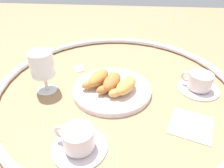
{
  "coord_description": "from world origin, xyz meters",
  "views": [
    {
      "loc": [
        -0.58,
        -0.04,
        0.42
      ],
      "look_at": [
        -0.02,
        0.01,
        0.03
      ],
      "focal_mm": 33.71,
      "sensor_mm": 36.0,
      "label": 1
    }
  ],
  "objects_px": {
    "juice_glass_left": "(42,66)",
    "croissant_small": "(111,82)",
    "croissant_extra": "(98,78)",
    "pastry_plate": "(112,89)",
    "coffee_cup_far": "(199,83)",
    "croissant_large": "(125,86)",
    "folded_napkin": "(191,125)",
    "coffee_cup_near": "(78,140)",
    "sugar_packet": "(79,68)"
  },
  "relations": [
    {
      "from": "coffee_cup_near",
      "to": "sugar_packet",
      "type": "height_order",
      "value": "coffee_cup_near"
    },
    {
      "from": "croissant_large",
      "to": "coffee_cup_near",
      "type": "height_order",
      "value": "same"
    },
    {
      "from": "sugar_packet",
      "to": "coffee_cup_far",
      "type": "bearing_deg",
      "value": -129.85
    },
    {
      "from": "folded_napkin",
      "to": "croissant_large",
      "type": "bearing_deg",
      "value": 56.91
    },
    {
      "from": "coffee_cup_far",
      "to": "juice_glass_left",
      "type": "height_order",
      "value": "juice_glass_left"
    },
    {
      "from": "pastry_plate",
      "to": "sugar_packet",
      "type": "bearing_deg",
      "value": 46.7
    },
    {
      "from": "croissant_large",
      "to": "coffee_cup_far",
      "type": "bearing_deg",
      "value": -77.48
    },
    {
      "from": "pastry_plate",
      "to": "folded_napkin",
      "type": "xyz_separation_m",
      "value": [
        -0.14,
        -0.23,
        -0.01
      ]
    },
    {
      "from": "croissant_large",
      "to": "croissant_small",
      "type": "relative_size",
      "value": 0.94
    },
    {
      "from": "folded_napkin",
      "to": "juice_glass_left",
      "type": "bearing_deg",
      "value": 74.07
    },
    {
      "from": "folded_napkin",
      "to": "coffee_cup_far",
      "type": "bearing_deg",
      "value": -18.86
    },
    {
      "from": "croissant_small",
      "to": "croissant_extra",
      "type": "xyz_separation_m",
      "value": [
        0.02,
        0.05,
        0.0
      ]
    },
    {
      "from": "croissant_small",
      "to": "croissant_extra",
      "type": "distance_m",
      "value": 0.05
    },
    {
      "from": "juice_glass_left",
      "to": "folded_napkin",
      "type": "height_order",
      "value": "juice_glass_left"
    },
    {
      "from": "coffee_cup_far",
      "to": "sugar_packet",
      "type": "height_order",
      "value": "coffee_cup_far"
    },
    {
      "from": "pastry_plate",
      "to": "croissant_small",
      "type": "height_order",
      "value": "croissant_small"
    },
    {
      "from": "coffee_cup_near",
      "to": "croissant_extra",
      "type": "bearing_deg",
      "value": -2.21
    },
    {
      "from": "coffee_cup_far",
      "to": "sugar_packet",
      "type": "distance_m",
      "value": 0.44
    },
    {
      "from": "coffee_cup_far",
      "to": "folded_napkin",
      "type": "bearing_deg",
      "value": 161.14
    },
    {
      "from": "pastry_plate",
      "to": "sugar_packet",
      "type": "distance_m",
      "value": 0.2
    },
    {
      "from": "juice_glass_left",
      "to": "pastry_plate",
      "type": "bearing_deg",
      "value": -87.43
    },
    {
      "from": "juice_glass_left",
      "to": "croissant_small",
      "type": "bearing_deg",
      "value": -87.14
    },
    {
      "from": "croissant_extra",
      "to": "sugar_packet",
      "type": "bearing_deg",
      "value": 39.23
    },
    {
      "from": "croissant_large",
      "to": "sugar_packet",
      "type": "height_order",
      "value": "croissant_large"
    },
    {
      "from": "pastry_plate",
      "to": "coffee_cup_far",
      "type": "bearing_deg",
      "value": -82.61
    },
    {
      "from": "croissant_small",
      "to": "croissant_extra",
      "type": "relative_size",
      "value": 1.05
    },
    {
      "from": "coffee_cup_far",
      "to": "croissant_extra",
      "type": "bearing_deg",
      "value": 92.98
    },
    {
      "from": "juice_glass_left",
      "to": "sugar_packet",
      "type": "xyz_separation_m",
      "value": [
        0.15,
        -0.08,
        -0.09
      ]
    },
    {
      "from": "coffee_cup_far",
      "to": "coffee_cup_near",
      "type": "bearing_deg",
      "value": 128.29
    },
    {
      "from": "pastry_plate",
      "to": "coffee_cup_near",
      "type": "relative_size",
      "value": 1.93
    },
    {
      "from": "folded_napkin",
      "to": "croissant_extra",
      "type": "bearing_deg",
      "value": 60.45
    },
    {
      "from": "juice_glass_left",
      "to": "sugar_packet",
      "type": "height_order",
      "value": "juice_glass_left"
    },
    {
      "from": "croissant_large",
      "to": "sugar_packet",
      "type": "bearing_deg",
      "value": 50.86
    },
    {
      "from": "croissant_large",
      "to": "croissant_extra",
      "type": "bearing_deg",
      "value": 68.32
    },
    {
      "from": "coffee_cup_far",
      "to": "sugar_packet",
      "type": "relative_size",
      "value": 2.72
    },
    {
      "from": "pastry_plate",
      "to": "croissant_extra",
      "type": "relative_size",
      "value": 2.11
    },
    {
      "from": "croissant_extra",
      "to": "folded_napkin",
      "type": "bearing_deg",
      "value": -119.55
    },
    {
      "from": "croissant_extra",
      "to": "coffee_cup_far",
      "type": "relative_size",
      "value": 0.91
    },
    {
      "from": "croissant_small",
      "to": "coffee_cup_near",
      "type": "bearing_deg",
      "value": 166.75
    },
    {
      "from": "folded_napkin",
      "to": "coffee_cup_near",
      "type": "bearing_deg",
      "value": 109.05
    },
    {
      "from": "pastry_plate",
      "to": "sugar_packet",
      "type": "relative_size",
      "value": 5.24
    },
    {
      "from": "croissant_small",
      "to": "folded_napkin",
      "type": "xyz_separation_m",
      "value": [
        -0.14,
        -0.23,
        -0.04
      ]
    },
    {
      "from": "juice_glass_left",
      "to": "folded_napkin",
      "type": "bearing_deg",
      "value": -105.93
    },
    {
      "from": "croissant_large",
      "to": "coffee_cup_far",
      "type": "height_order",
      "value": "same"
    },
    {
      "from": "pastry_plate",
      "to": "folded_napkin",
      "type": "relative_size",
      "value": 2.38
    },
    {
      "from": "croissant_large",
      "to": "sugar_packet",
      "type": "relative_size",
      "value": 2.46
    },
    {
      "from": "croissant_large",
      "to": "croissant_extra",
      "type": "xyz_separation_m",
      "value": [
        0.04,
        0.09,
        0.0
      ]
    },
    {
      "from": "juice_glass_left",
      "to": "coffee_cup_far",
      "type": "bearing_deg",
      "value": -84.68
    },
    {
      "from": "pastry_plate",
      "to": "croissant_small",
      "type": "distance_m",
      "value": 0.03
    },
    {
      "from": "croissant_small",
      "to": "juice_glass_left",
      "type": "height_order",
      "value": "juice_glass_left"
    }
  ]
}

